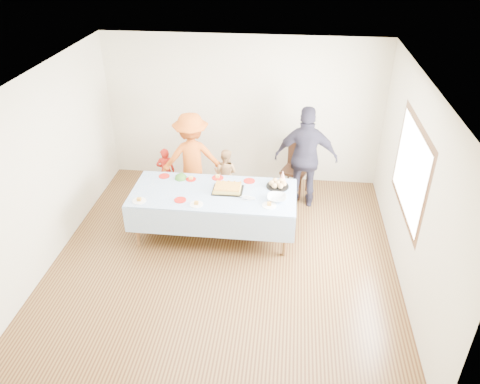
{
  "coord_description": "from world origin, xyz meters",
  "views": [
    {
      "loc": [
        0.84,
        -5.47,
        4.42
      ],
      "look_at": [
        0.19,
        0.3,
        0.95
      ],
      "focal_mm": 35.0,
      "sensor_mm": 36.0,
      "label": 1
    }
  ],
  "objects_px": {
    "party_table": "(214,195)",
    "dining_chair": "(297,164)",
    "birthday_cake": "(228,188)",
    "adult_left": "(192,158)"
  },
  "relations": [
    {
      "from": "birthday_cake",
      "to": "adult_left",
      "type": "distance_m",
      "value": 1.23
    },
    {
      "from": "dining_chair",
      "to": "birthday_cake",
      "type": "bearing_deg",
      "value": -105.55
    },
    {
      "from": "party_table",
      "to": "birthday_cake",
      "type": "xyz_separation_m",
      "value": [
        0.21,
        0.07,
        0.09
      ]
    },
    {
      "from": "birthday_cake",
      "to": "adult_left",
      "type": "xyz_separation_m",
      "value": [
        -0.75,
        0.98,
        -0.01
      ]
    },
    {
      "from": "party_table",
      "to": "dining_chair",
      "type": "height_order",
      "value": "dining_chair"
    },
    {
      "from": "adult_left",
      "to": "party_table",
      "type": "bearing_deg",
      "value": 103.99
    },
    {
      "from": "party_table",
      "to": "birthday_cake",
      "type": "relative_size",
      "value": 5.39
    },
    {
      "from": "party_table",
      "to": "adult_left",
      "type": "relative_size",
      "value": 1.54
    },
    {
      "from": "dining_chair",
      "to": "adult_left",
      "type": "distance_m",
      "value": 1.88
    },
    {
      "from": "party_table",
      "to": "adult_left",
      "type": "height_order",
      "value": "adult_left"
    }
  ]
}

